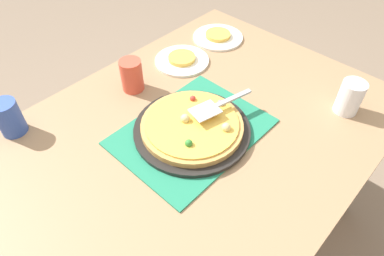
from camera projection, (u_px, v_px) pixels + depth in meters
name	position (u px, v px, depth m)	size (l,w,h in m)	color
ground_plane	(192.00, 239.00, 1.66)	(8.00, 8.00, 0.00)	#84705B
dining_table	(192.00, 154.00, 1.20)	(1.40, 1.00, 0.75)	#9E7A56
placemat	(192.00, 132.00, 1.12)	(0.48, 0.36, 0.01)	#237F5B
pizza_pan	(192.00, 130.00, 1.11)	(0.38, 0.38, 0.01)	black
pizza	(192.00, 125.00, 1.09)	(0.33, 0.33, 0.05)	tan
plate_near_left	(218.00, 37.00, 1.52)	(0.22, 0.22, 0.01)	white
plate_far_right	(182.00, 61.00, 1.39)	(0.22, 0.22, 0.01)	white
served_slice_left	(218.00, 35.00, 1.51)	(0.11, 0.11, 0.02)	#EAB747
served_slice_right	(182.00, 58.00, 1.38)	(0.11, 0.11, 0.02)	#EAB747
cup_near	(350.00, 97.00, 1.15)	(0.08, 0.08, 0.12)	white
cup_far	(132.00, 75.00, 1.23)	(0.08, 0.08, 0.12)	#E04C38
cup_corner	(9.00, 118.00, 1.08)	(0.08, 0.08, 0.12)	#3351AD
pizza_server	(217.00, 105.00, 1.11)	(0.23, 0.10, 0.01)	silver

